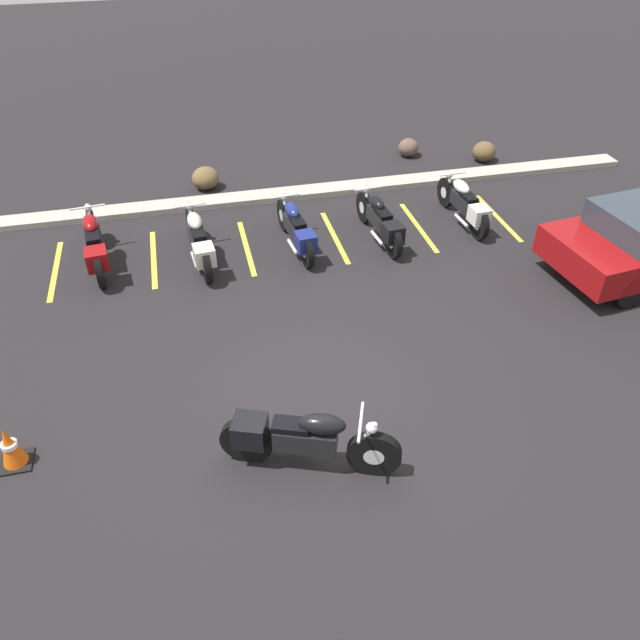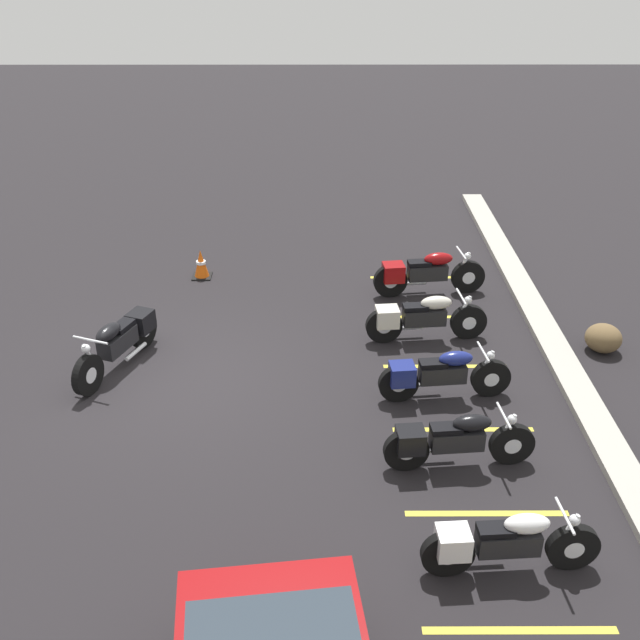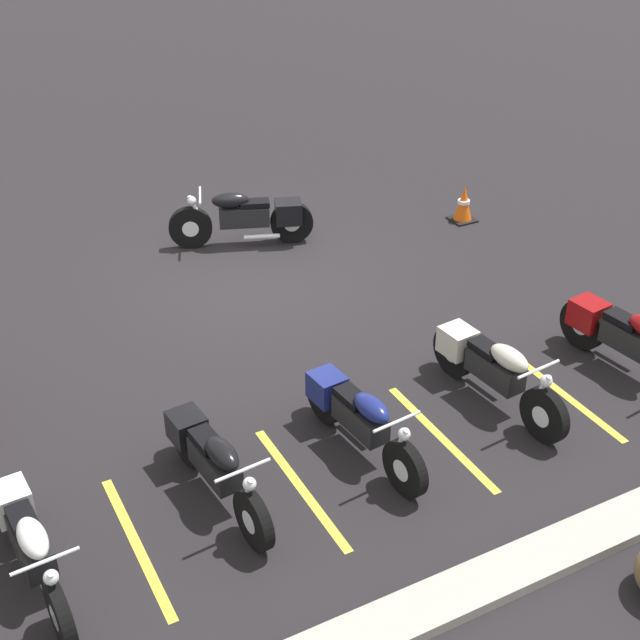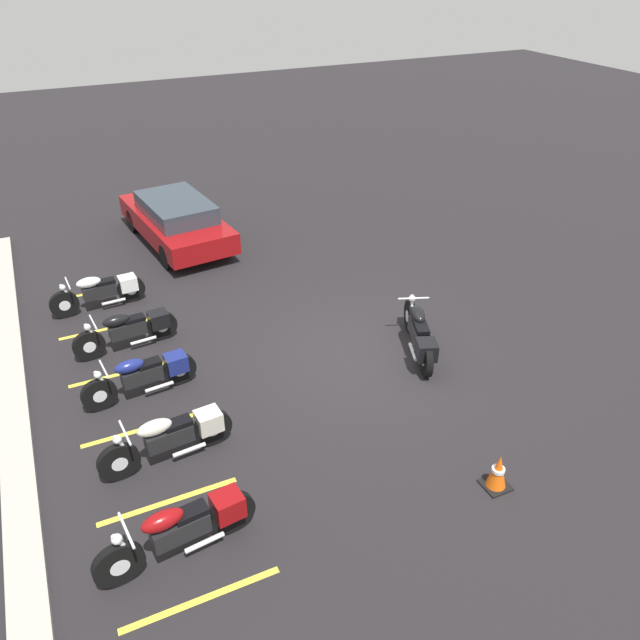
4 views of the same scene
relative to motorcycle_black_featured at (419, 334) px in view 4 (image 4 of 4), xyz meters
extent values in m
plane|color=black|center=(0.45, 1.09, -0.48)|extent=(60.00, 60.00, 0.00)
cylinder|color=black|center=(0.85, -0.33, -0.14)|extent=(0.68, 0.36, 0.68)
cylinder|color=silver|center=(0.85, -0.33, -0.14)|extent=(0.29, 0.21, 0.26)
cylinder|color=black|center=(-0.64, 0.24, -0.14)|extent=(0.68, 0.36, 0.68)
cylinder|color=silver|center=(-0.64, 0.24, -0.14)|extent=(0.29, 0.21, 0.26)
cube|color=black|center=(0.06, -0.02, 0.02)|extent=(0.83, 0.55, 0.31)
ellipsoid|color=black|center=(0.25, -0.10, 0.30)|extent=(0.63, 0.46, 0.25)
cube|color=black|center=(-0.10, 0.04, 0.22)|extent=(0.51, 0.39, 0.08)
cube|color=black|center=(-0.59, 0.22, 0.05)|extent=(0.52, 0.49, 0.35)
cylinder|color=silver|center=(0.74, -0.29, 0.13)|extent=(0.27, 0.15, 0.55)
cylinder|color=silver|center=(0.68, -0.26, 0.40)|extent=(0.26, 0.61, 0.04)
sphere|color=silver|center=(0.81, -0.31, 0.32)|extent=(0.14, 0.14, 0.14)
cylinder|color=silver|center=(-0.13, 0.20, -0.29)|extent=(0.56, 0.27, 0.07)
cylinder|color=black|center=(-2.80, 6.35, -0.14)|extent=(0.20, 0.69, 0.68)
cylinder|color=silver|center=(-2.80, 6.35, -0.14)|extent=(0.16, 0.27, 0.26)
cylinder|color=black|center=(-2.61, 4.77, -0.14)|extent=(0.20, 0.69, 0.68)
cylinder|color=silver|center=(-2.61, 4.77, -0.14)|extent=(0.16, 0.27, 0.26)
cube|color=black|center=(-2.70, 5.51, 0.02)|extent=(0.38, 0.81, 0.31)
ellipsoid|color=maroon|center=(-2.72, 5.71, 0.29)|extent=(0.33, 0.60, 0.25)
cube|color=black|center=(-2.68, 5.33, 0.22)|extent=(0.30, 0.48, 0.08)
cube|color=maroon|center=(-2.62, 4.82, 0.05)|extent=(0.42, 0.45, 0.35)
cylinder|color=silver|center=(-2.78, 6.22, 0.13)|extent=(0.09, 0.27, 0.55)
cylinder|color=silver|center=(-2.78, 6.16, 0.40)|extent=(0.64, 0.11, 0.04)
sphere|color=silver|center=(-2.79, 6.30, 0.31)|extent=(0.14, 0.14, 0.14)
cylinder|color=silver|center=(-2.81, 5.23, -0.29)|extent=(0.14, 0.57, 0.07)
cylinder|color=black|center=(-0.92, 6.03, -0.15)|extent=(0.18, 0.66, 0.66)
cylinder|color=silver|center=(-0.92, 6.03, -0.15)|extent=(0.15, 0.26, 0.25)
cylinder|color=black|center=(-0.77, 4.49, -0.15)|extent=(0.18, 0.66, 0.66)
cylinder|color=silver|center=(-0.77, 4.49, -0.15)|extent=(0.15, 0.26, 0.25)
cube|color=black|center=(-0.84, 5.21, 0.00)|extent=(0.35, 0.78, 0.30)
ellipsoid|color=beige|center=(-0.86, 5.41, 0.27)|extent=(0.31, 0.58, 0.24)
cube|color=black|center=(-0.83, 5.04, 0.20)|extent=(0.28, 0.46, 0.08)
cube|color=beige|center=(-0.78, 4.54, 0.03)|extent=(0.39, 0.43, 0.34)
cylinder|color=silver|center=(-0.91, 5.91, 0.11)|extent=(0.08, 0.26, 0.53)
cylinder|color=silver|center=(-0.90, 5.85, 0.37)|extent=(0.62, 0.09, 0.04)
sphere|color=silver|center=(-0.91, 5.98, 0.29)|extent=(0.14, 0.14, 0.14)
cylinder|color=silver|center=(-0.96, 4.95, -0.30)|extent=(0.12, 0.55, 0.07)
cylinder|color=black|center=(0.93, 6.05, -0.16)|extent=(0.18, 0.64, 0.63)
cylinder|color=silver|center=(0.93, 6.05, -0.16)|extent=(0.14, 0.25, 0.24)
cylinder|color=black|center=(1.08, 4.58, -0.16)|extent=(0.18, 0.64, 0.63)
cylinder|color=silver|center=(1.08, 4.58, -0.16)|extent=(0.14, 0.25, 0.24)
cube|color=black|center=(1.01, 5.27, -0.02)|extent=(0.34, 0.75, 0.29)
ellipsoid|color=navy|center=(0.99, 5.46, 0.24)|extent=(0.30, 0.56, 0.23)
cube|color=black|center=(1.02, 5.10, 0.17)|extent=(0.27, 0.44, 0.08)
cube|color=navy|center=(1.07, 4.62, 0.01)|extent=(0.38, 0.42, 0.32)
cylinder|color=silver|center=(0.94, 5.94, 0.09)|extent=(0.08, 0.25, 0.51)
cylinder|color=silver|center=(0.95, 5.88, 0.34)|extent=(0.59, 0.09, 0.03)
sphere|color=silver|center=(0.93, 6.00, 0.26)|extent=(0.13, 0.13, 0.13)
cylinder|color=silver|center=(0.90, 5.01, -0.30)|extent=(0.12, 0.53, 0.07)
cylinder|color=black|center=(2.61, 6.00, -0.16)|extent=(0.17, 0.64, 0.63)
cylinder|color=silver|center=(2.61, 6.00, -0.16)|extent=(0.14, 0.25, 0.24)
cylinder|color=black|center=(2.74, 4.53, -0.16)|extent=(0.17, 0.64, 0.63)
cylinder|color=silver|center=(2.74, 4.53, -0.16)|extent=(0.14, 0.25, 0.24)
cube|color=black|center=(2.68, 5.22, -0.02)|extent=(0.33, 0.75, 0.29)
ellipsoid|color=black|center=(2.66, 5.41, 0.24)|extent=(0.30, 0.56, 0.23)
cube|color=black|center=(2.69, 5.05, 0.17)|extent=(0.27, 0.44, 0.08)
cube|color=black|center=(2.74, 4.57, 0.01)|extent=(0.38, 0.41, 0.32)
cylinder|color=silver|center=(2.62, 5.89, 0.09)|extent=(0.08, 0.25, 0.51)
cylinder|color=silver|center=(2.62, 5.83, 0.34)|extent=(0.59, 0.09, 0.03)
sphere|color=silver|center=(2.61, 5.95, 0.26)|extent=(0.13, 0.13, 0.13)
cylinder|color=silver|center=(2.57, 4.97, -0.30)|extent=(0.11, 0.53, 0.07)
cylinder|color=black|center=(4.53, 6.27, -0.16)|extent=(0.15, 0.63, 0.62)
cylinder|color=silver|center=(4.53, 6.27, -0.16)|extent=(0.13, 0.24, 0.24)
cylinder|color=black|center=(4.62, 4.80, -0.16)|extent=(0.15, 0.63, 0.62)
cylinder|color=silver|center=(4.62, 4.80, -0.16)|extent=(0.13, 0.24, 0.24)
cube|color=black|center=(4.58, 5.49, -0.02)|extent=(0.31, 0.74, 0.28)
ellipsoid|color=white|center=(4.56, 5.68, 0.23)|extent=(0.28, 0.54, 0.23)
cube|color=black|center=(4.59, 5.33, 0.17)|extent=(0.25, 0.43, 0.08)
cube|color=white|center=(4.62, 4.85, 0.01)|extent=(0.36, 0.40, 0.32)
cylinder|color=silver|center=(4.53, 6.16, 0.08)|extent=(0.07, 0.25, 0.50)
cylinder|color=silver|center=(4.54, 6.10, 0.33)|extent=(0.59, 0.07, 0.03)
sphere|color=silver|center=(4.53, 6.22, 0.25)|extent=(0.13, 0.13, 0.13)
cylinder|color=silver|center=(4.46, 5.24, -0.30)|extent=(0.10, 0.52, 0.07)
cylinder|color=black|center=(8.67, 3.98, -0.16)|extent=(0.66, 0.29, 0.64)
cylinder|color=black|center=(8.86, 2.41, -0.16)|extent=(0.66, 0.29, 0.64)
cylinder|color=black|center=(5.94, 3.66, -0.16)|extent=(0.66, 0.29, 0.64)
cylinder|color=black|center=(6.13, 2.09, -0.16)|extent=(0.66, 0.29, 0.64)
cube|color=maroon|center=(7.40, 3.03, 0.09)|extent=(4.48, 2.29, 0.55)
cube|color=#2D3842|center=(7.25, 3.01, 0.59)|extent=(2.57, 1.79, 0.45)
cube|color=#A8A399|center=(0.45, 7.49, -0.42)|extent=(18.00, 0.50, 0.12)
cube|color=black|center=(-3.53, 0.86, -0.46)|extent=(0.40, 0.40, 0.03)
cone|color=#EA590F|center=(-3.53, 0.86, -0.17)|extent=(0.32, 0.32, 0.62)
cylinder|color=white|center=(-3.53, 0.86, -0.14)|extent=(0.20, 0.20, 0.06)
cube|color=gold|center=(-3.50, 5.48, -0.47)|extent=(0.10, 2.10, 0.00)
cube|color=gold|center=(-1.72, 5.48, -0.47)|extent=(0.10, 2.10, 0.00)
cube|color=gold|center=(0.07, 5.48, -0.47)|extent=(0.10, 2.10, 0.00)
cube|color=gold|center=(1.85, 5.48, -0.47)|extent=(0.10, 2.10, 0.00)
cube|color=gold|center=(3.64, 5.48, -0.47)|extent=(0.10, 2.10, 0.00)
cube|color=gold|center=(5.42, 5.48, -0.47)|extent=(0.10, 2.10, 0.00)
camera|label=1|loc=(-0.96, -5.11, 5.82)|focal=35.00mm
camera|label=2|loc=(10.88, 3.33, 6.25)|focal=42.00mm
camera|label=3|loc=(4.97, 11.84, 5.92)|focal=50.00mm
camera|label=4|loc=(-8.56, 6.19, 6.74)|focal=35.00mm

